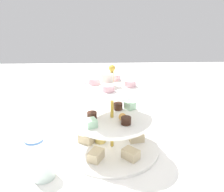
{
  "coord_description": "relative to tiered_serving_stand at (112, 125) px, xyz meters",
  "views": [
    {
      "loc": [
        0.03,
        0.69,
        0.45
      ],
      "look_at": [
        0.0,
        0.0,
        0.18
      ],
      "focal_mm": 39.42,
      "sensor_mm": 36.0,
      "label": 1
    }
  ],
  "objects": [
    {
      "name": "teacup_with_saucer",
      "position": [
        0.25,
        0.01,
        -0.06
      ],
      "size": [
        0.09,
        0.09,
        0.05
      ],
      "color": "white",
      "rests_on": "ground_plane"
    },
    {
      "name": "butter_knife_right",
      "position": [
        0.21,
        -0.19,
        -0.08
      ],
      "size": [
        0.12,
        0.14,
        0.0
      ],
      "primitive_type": "cube",
      "rotation": [
        0.0,
        0.0,
        7.14
      ],
      "color": "silver",
      "rests_on": "ground_plane"
    },
    {
      "name": "water_glass_tall_right",
      "position": [
        -0.06,
        -0.23,
        -0.02
      ],
      "size": [
        0.07,
        0.07,
        0.13
      ],
      "primitive_type": "cylinder",
      "color": "silver",
      "rests_on": "ground_plane"
    },
    {
      "name": "water_glass_short_left",
      "position": [
        0.19,
        0.13,
        -0.05
      ],
      "size": [
        0.06,
        0.06,
        0.07
      ],
      "primitive_type": "cylinder",
      "color": "silver",
      "rests_on": "ground_plane"
    },
    {
      "name": "butter_knife_left",
      "position": [
        -0.28,
        0.03,
        -0.08
      ],
      "size": [
        0.06,
        0.17,
        0.0
      ],
      "primitive_type": "cube",
      "rotation": [
        0.0,
        0.0,
        4.45
      ],
      "color": "silver",
      "rests_on": "ground_plane"
    },
    {
      "name": "tiered_serving_stand",
      "position": [
        0.0,
        0.0,
        0.0
      ],
      "size": [
        0.3,
        0.3,
        0.28
      ],
      "color": "white",
      "rests_on": "ground_plane"
    },
    {
      "name": "ground_plane",
      "position": [
        -0.0,
        -0.0,
        -0.09
      ],
      "size": [
        2.4,
        2.4,
        0.0
      ],
      "primitive_type": "plane",
      "color": "white"
    }
  ]
}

